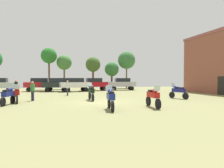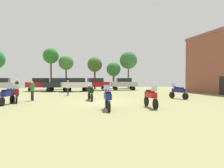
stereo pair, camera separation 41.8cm
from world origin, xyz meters
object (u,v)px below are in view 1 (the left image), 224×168
Objects in this scene: car_4 at (40,84)px; person_3 at (67,87)px; person_2 at (16,87)px; motorcycle_9 at (178,91)px; motorcycle_10 at (91,92)px; car_3 at (94,83)px; motorcycle_1 at (111,98)px; car_1 at (122,83)px; car_6 at (57,84)px; car_5 at (75,84)px; motorcycle_4 at (8,95)px; tree_2 at (49,56)px; motorcycle_6 at (153,96)px; tree_1 at (112,69)px; tree_3 at (93,65)px; motorcycle_2 at (17,93)px; tree_7 at (127,60)px; person_1 at (33,89)px.

person_3 is at bearing -155.39° from car_4.
motorcycle_9 is at bearing 112.93° from person_2.
motorcycle_10 is 13.80m from car_3.
motorcycle_1 is 5.38m from motorcycle_10.
car_6 is (-10.43, -0.96, 0.00)m from car_1.
car_5 is 1.04× the size of car_6.
motorcycle_4 is 14.39m from motorcycle_9.
motorcycle_4 is 0.29× the size of tree_2.
tree_1 reaches higher than motorcycle_6.
motorcycle_6 is at bearing -98.81° from tree_1.
car_1 is 10.47m from car_6.
tree_2 is at bearing 108.17° from motorcycle_1.
tree_3 is (-4.11, 5.10, 3.34)m from car_1.
motorcycle_1 is 8.17m from motorcycle_2.
tree_1 is (3.95, 25.47, 3.02)m from motorcycle_6.
car_6 is 7.61m from person_3.
car_6 is at bearing -151.64° from tree_7.
car_6 is at bearing -174.20° from person_3.
person_3 is at bearing 68.16° from motorcycle_4.
tree_3 reaches higher than car_1.
car_1 is 12.99m from car_4.
car_6 is at bearing -66.92° from motorcycle_6.
tree_1 is (14.32, 15.01, 2.71)m from person_2.
car_3 is 1.01× the size of car_4.
tree_3 is (3.85, 7.00, 3.34)m from car_5.
tree_7 reaches higher than car_6.
tree_3 is (9.13, 19.00, 3.78)m from motorcycle_2.
motorcycle_1 is 0.51× the size of car_4.
motorcycle_6 is at bearing -154.11° from car_4.
motorcycle_2 is at bearing 159.90° from motorcycle_9.
car_1 is at bearing -87.69° from car_6.
tree_1 reaches higher than person_2.
tree_3 is at bearing 89.86° from motorcycle_1.
car_5 is at bearing -60.52° from tree_2.
person_3 reaches higher than motorcycle_6.
car_4 is (0.25, 14.01, 0.45)m from motorcycle_2.
tree_1 is at bearing 68.38° from motorcycle_10.
person_1 is (-4.27, -10.96, -0.20)m from car_5.
motorcycle_9 is 15.38m from car_3.
motorcycle_9 is 0.46× the size of car_5.
car_4 reaches higher than motorcycle_10.
motorcycle_9 is 0.97× the size of motorcycle_10.
tree_7 reaches higher than motorcycle_6.
motorcycle_9 is (7.81, 4.64, -0.02)m from motorcycle_1.
car_1 is at bearing -89.70° from car_4.
car_4 is at bearing 99.11° from motorcycle_4.
motorcycle_6 is 0.51× the size of car_6.
car_1 is (13.55, 15.17, 0.45)m from motorcycle_4.
car_4 is at bearing -158.94° from tree_7.
tree_7 is (13.34, 7.20, 4.45)m from car_6.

